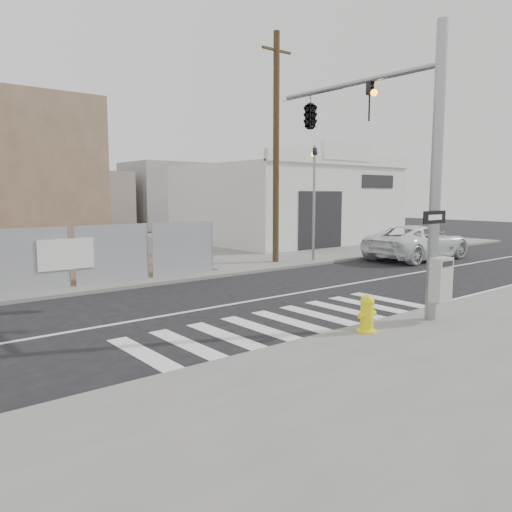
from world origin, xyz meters
TOP-DOWN VIEW (x-y plane):
  - ground at (0.00, 0.00)m, footprint 100.00×100.00m
  - sidewalk_far at (0.00, 14.00)m, footprint 50.00×20.00m
  - signal_pole at (2.49, -2.05)m, footprint 0.96×5.87m
  - far_signal_pole at (8.00, 4.60)m, footprint 0.16×0.20m
  - concrete_wall_right at (-0.50, 14.08)m, footprint 5.50×1.30m
  - auto_shop at (14.00, 12.97)m, footprint 12.00×10.20m
  - utility_pole_right at (6.50, 5.50)m, footprint 1.60×0.28m
  - fire_hydrant at (0.39, -4.55)m, footprint 0.53×0.51m
  - suv at (13.03, 2.44)m, footprint 5.96×2.76m
  - traffic_cone_d at (-0.29, 5.45)m, footprint 0.39×0.39m

SIDE VIEW (x-z plane):
  - ground at x=0.00m, z-range 0.00..0.00m
  - sidewalk_far at x=0.00m, z-range 0.00..0.12m
  - traffic_cone_d at x=-0.29m, z-range 0.11..0.73m
  - fire_hydrant at x=0.39m, z-range 0.11..0.95m
  - suv at x=13.03m, z-range 0.00..1.65m
  - auto_shop at x=14.00m, z-range -0.44..5.51m
  - concrete_wall_right at x=-0.50m, z-range -0.62..7.38m
  - far_signal_pole at x=8.00m, z-range 0.68..6.28m
  - signal_pole at x=2.49m, z-range 1.28..8.28m
  - utility_pole_right at x=6.50m, z-range 0.20..10.20m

